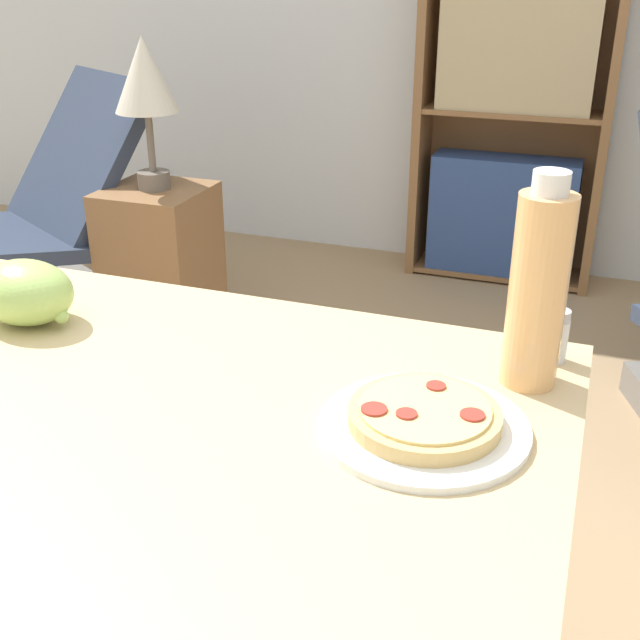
# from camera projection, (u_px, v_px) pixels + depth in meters

# --- Properties ---
(dining_table) EXTENTS (1.29, 0.83, 0.75)m
(dining_table) POSITION_uv_depth(u_px,v_px,m) (68.00, 467.00, 1.08)
(dining_table) COLOR #D1B27F
(dining_table) RESTS_ON ground_plane
(pizza_on_plate) EXTENTS (0.26, 0.26, 0.04)m
(pizza_on_plate) POSITION_uv_depth(u_px,v_px,m) (424.00, 421.00, 0.98)
(pizza_on_plate) COLOR white
(pizza_on_plate) RESTS_ON dining_table
(grape_bunch) EXTENTS (0.16, 0.12, 0.10)m
(grape_bunch) POSITION_uv_depth(u_px,v_px,m) (25.00, 292.00, 1.25)
(grape_bunch) COLOR #A8CC66
(grape_bunch) RESTS_ON dining_table
(drink_bottle) EXTENTS (0.08, 0.08, 0.29)m
(drink_bottle) POSITION_uv_depth(u_px,v_px,m) (538.00, 288.00, 1.04)
(drink_bottle) COLOR #EFB270
(drink_bottle) RESTS_ON dining_table
(salt_shaker) EXTENTS (0.03, 0.03, 0.08)m
(salt_shaker) POSITION_uv_depth(u_px,v_px,m) (557.00, 336.00, 1.14)
(salt_shaker) COLOR white
(salt_shaker) RESTS_ON dining_table
(lounge_chair_near) EXTENTS (0.84, 0.95, 0.88)m
(lounge_chair_near) POSITION_uv_depth(u_px,v_px,m) (48.00, 248.00, 2.95)
(lounge_chair_near) COLOR slate
(lounge_chair_near) RESTS_ON ground_plane
(bookshelf) EXTENTS (0.76, 0.25, 1.39)m
(bookshelf) POSITION_uv_depth(u_px,v_px,m) (511.00, 127.00, 3.22)
(bookshelf) COLOR brown
(bookshelf) RESTS_ON ground_plane
(side_table) EXTENTS (0.34, 0.34, 0.55)m
(side_table) POSITION_uv_depth(u_px,v_px,m) (161.00, 263.00, 2.85)
(side_table) COLOR brown
(side_table) RESTS_ON ground_plane
(table_lamp) EXTENTS (0.21, 0.21, 0.50)m
(table_lamp) POSITION_uv_depth(u_px,v_px,m) (145.00, 82.00, 2.58)
(table_lamp) COLOR #665B51
(table_lamp) RESTS_ON side_table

